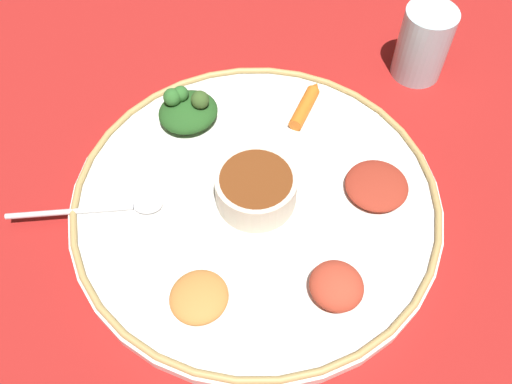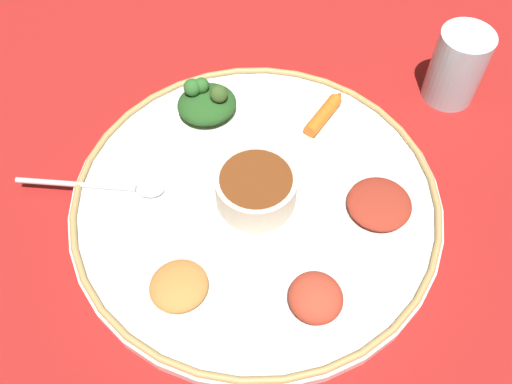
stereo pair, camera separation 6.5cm
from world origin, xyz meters
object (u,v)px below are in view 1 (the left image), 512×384
Objects in this scene: drinking_glass at (422,48)px; center_bowl at (256,188)px; spoon at (109,208)px; greens_pile at (188,110)px; carrot_near_spoon at (306,104)px.

center_bowl is at bearing 72.77° from drinking_glass.
greens_pile is at bearing -93.16° from spoon.
center_bowl reaches higher than carrot_near_spoon.
center_bowl is 0.59× the size of spoon.
carrot_near_spoon is 0.81× the size of drinking_glass.
drinking_glass is at bearing -120.84° from spoon.
carrot_near_spoon reaches higher than spoon.
drinking_glass is (-0.23, -0.24, 0.01)m from greens_pile.
greens_pile reaches higher than carrot_near_spoon.
spoon is at bearing 61.43° from carrot_near_spoon.
greens_pile reaches higher than center_bowl.
greens_pile is at bearing 46.04° from drinking_glass.
drinking_glass reaches higher than spoon.
drinking_glass is at bearing -124.36° from carrot_near_spoon.
center_bowl is 0.15m from greens_pile.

